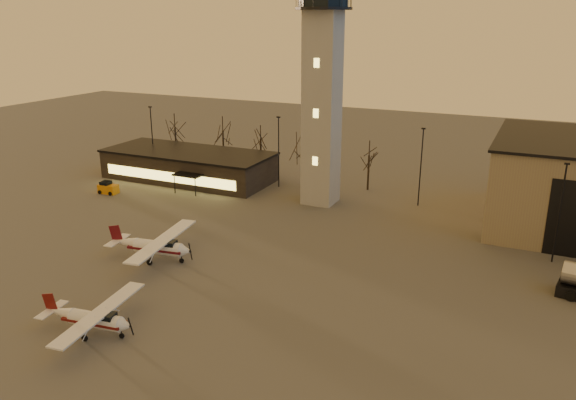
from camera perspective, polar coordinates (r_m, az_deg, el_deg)
The scene contains 8 objects.
ground at distance 49.53m, azimuth -9.94°, elevation -10.06°, with size 220.00×220.00×0.00m, color #494643.
control_tower at distance 70.66m, azimuth 3.53°, elevation 12.49°, with size 6.80×6.80×32.60m.
terminal at distance 85.24m, azimuth -10.06°, elevation 3.51°, with size 25.40×12.20×4.30m.
light_poles at distance 73.25m, azimuth 4.02°, elevation 4.00°, with size 58.50×12.25×10.14m.
tree_row at distance 86.12m, azimuth -2.89°, elevation 6.50°, with size 37.20×9.20×8.80m.
cessna_front at distance 46.08m, azimuth -18.77°, elevation -11.72°, with size 8.23×10.38×2.85m.
cessna_rear at distance 57.43m, azimuth -12.89°, elevation -4.95°, with size 9.48×11.94×3.28m.
service_cart at distance 81.27m, azimuth -17.82°, elevation 1.09°, with size 2.72×1.80×1.69m.
Camera 1 is at (25.79, -35.44, 23.07)m, focal length 35.00 mm.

